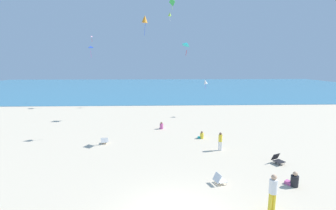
# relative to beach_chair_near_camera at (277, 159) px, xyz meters

# --- Properties ---
(ground_plane) EXTENTS (120.00, 120.00, 0.00)m
(ground_plane) POSITION_rel_beach_chair_near_camera_xyz_m (-7.03, 4.59, -0.29)
(ground_plane) COLOR beige
(ocean_water) EXTENTS (120.00, 60.00, 0.05)m
(ocean_water) POSITION_rel_beach_chair_near_camera_xyz_m (-7.03, 51.54, -0.26)
(ocean_water) COLOR teal
(ocean_water) RESTS_ON ground_plane
(beach_chair_near_camera) EXTENTS (0.81, 0.86, 0.63)m
(beach_chair_near_camera) POSITION_rel_beach_chair_near_camera_xyz_m (0.00, 0.00, 0.00)
(beach_chair_near_camera) COLOR black
(beach_chair_near_camera) RESTS_ON ground_plane
(beach_chair_mid_beach) EXTENTS (0.77, 0.72, 0.60)m
(beach_chair_mid_beach) POSITION_rel_beach_chair_near_camera_xyz_m (-4.46, -2.47, -0.01)
(beach_chair_mid_beach) COLOR white
(beach_chair_mid_beach) RESTS_ON ground_plane
(beach_chair_far_right) EXTENTS (0.65, 0.68, 0.56)m
(beach_chair_far_right) POSITION_rel_beach_chair_near_camera_xyz_m (-12.12, 4.22, -0.04)
(beach_chair_far_right) COLOR white
(beach_chair_far_right) RESTS_ON ground_plane
(person_1) EXTENTS (0.41, 0.41, 1.73)m
(person_1) POSITION_rel_beach_chair_near_camera_xyz_m (-2.74, -4.91, 0.71)
(person_1) COLOR yellow
(person_1) RESTS_ON ground_plane
(person_2) EXTENTS (0.58, 0.43, 0.66)m
(person_2) POSITION_rel_beach_chair_near_camera_xyz_m (-4.03, 5.34, -0.05)
(person_2) COLOR yellow
(person_2) RESTS_ON ground_plane
(person_3) EXTENTS (0.31, 0.31, 1.39)m
(person_3) POSITION_rel_beach_chair_near_camera_xyz_m (-3.14, 2.46, 0.51)
(person_3) COLOR white
(person_3) RESTS_ON ground_plane
(person_4) EXTENTS (0.38, 0.60, 0.71)m
(person_4) POSITION_rel_beach_chair_near_camera_xyz_m (-7.47, 8.53, -0.03)
(person_4) COLOR #D8599E
(person_4) RESTS_ON ground_plane
(person_5) EXTENTS (0.67, 0.74, 0.83)m
(person_5) POSITION_rel_beach_chair_near_camera_xyz_m (-0.56, -2.84, 0.02)
(person_5) COLOR black
(person_5) RESTS_ON ground_plane
(kite_lime) EXTENTS (0.67, 0.65, 1.29)m
(kite_lime) POSITION_rel_beach_chair_near_camera_xyz_m (-6.05, 22.62, 13.37)
(kite_lime) COLOR #99DB33
(kite_pink) EXTENTS (0.44, 0.48, 1.05)m
(kite_pink) POSITION_rel_beach_chair_near_camera_xyz_m (-18.76, 26.37, 10.53)
(kite_pink) COLOR pink
(kite_white) EXTENTS (0.71, 0.67, 1.14)m
(kite_white) POSITION_rel_beach_chair_near_camera_xyz_m (-2.05, 14.35, 3.93)
(kite_white) COLOR white
(kite_teal) EXTENTS (0.77, 0.88, 1.13)m
(kite_teal) POSITION_rel_beach_chair_near_camera_xyz_m (-5.43, 5.22, 7.67)
(kite_teal) COLOR #1EADAD
(kite_orange) EXTENTS (0.76, 0.76, 1.71)m
(kite_orange) POSITION_rel_beach_chair_near_camera_xyz_m (-8.89, 7.15, 9.92)
(kite_orange) COLOR orange
(kite_green) EXTENTS (0.67, 0.73, 1.33)m
(kite_green) POSITION_rel_beach_chair_near_camera_xyz_m (-6.13, 14.58, 13.13)
(kite_green) COLOR green
(kite_blue) EXTENTS (1.00, 0.92, 1.71)m
(kite_blue) POSITION_rel_beach_chair_near_camera_xyz_m (-17.68, 21.48, 8.52)
(kite_blue) COLOR blue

